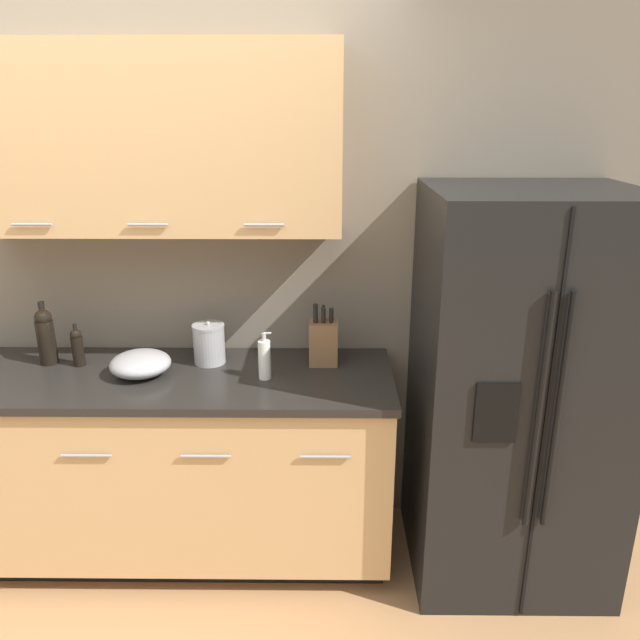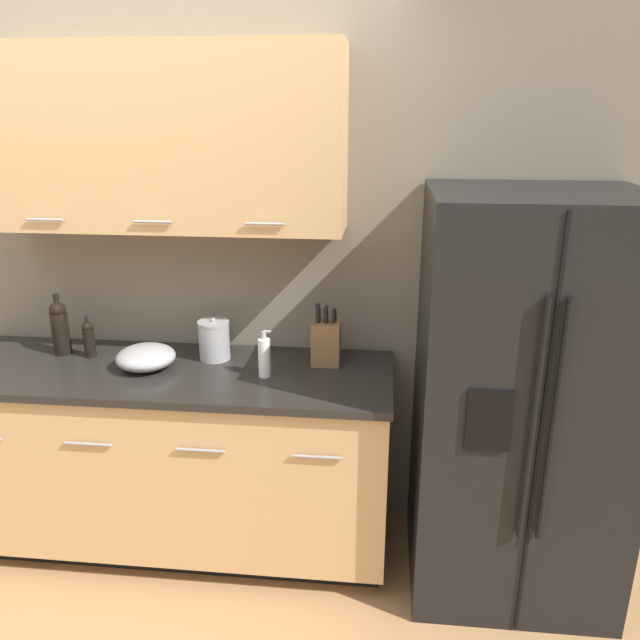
{
  "view_description": "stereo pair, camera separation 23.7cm",
  "coord_description": "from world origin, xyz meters",
  "px_view_note": "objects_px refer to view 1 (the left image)",
  "views": [
    {
      "loc": [
        0.93,
        -1.77,
        2.01
      ],
      "look_at": [
        0.9,
        0.71,
        1.16
      ],
      "focal_mm": 35.0,
      "sensor_mm": 36.0,
      "label": 1
    },
    {
      "loc": [
        1.16,
        -1.76,
        2.01
      ],
      "look_at": [
        0.9,
        0.71,
        1.16
      ],
      "focal_mm": 35.0,
      "sensor_mm": 36.0,
      "label": 2
    }
  ],
  "objects_px": {
    "refrigerator": "(516,392)",
    "mixing_bowl": "(140,364)",
    "wine_bottle": "(46,335)",
    "oil_bottle": "(77,346)",
    "steel_canister": "(209,344)",
    "soap_dispenser": "(265,359)",
    "knife_block": "(323,341)"
  },
  "relations": [
    {
      "from": "wine_bottle",
      "to": "oil_bottle",
      "type": "xyz_separation_m",
      "value": [
        0.15,
        -0.02,
        -0.04
      ]
    },
    {
      "from": "soap_dispenser",
      "to": "mixing_bowl",
      "type": "bearing_deg",
      "value": 176.41
    },
    {
      "from": "refrigerator",
      "to": "knife_block",
      "type": "distance_m",
      "value": 0.86
    },
    {
      "from": "soap_dispenser",
      "to": "steel_canister",
      "type": "height_order",
      "value": "soap_dispenser"
    },
    {
      "from": "mixing_bowl",
      "to": "knife_block",
      "type": "bearing_deg",
      "value": 9.7
    },
    {
      "from": "knife_block",
      "to": "oil_bottle",
      "type": "relative_size",
      "value": 1.47
    },
    {
      "from": "refrigerator",
      "to": "soap_dispenser",
      "type": "bearing_deg",
      "value": 179.46
    },
    {
      "from": "knife_block",
      "to": "wine_bottle",
      "type": "distance_m",
      "value": 1.24
    },
    {
      "from": "wine_bottle",
      "to": "mixing_bowl",
      "type": "height_order",
      "value": "wine_bottle"
    },
    {
      "from": "wine_bottle",
      "to": "mixing_bowl",
      "type": "bearing_deg",
      "value": -15.18
    },
    {
      "from": "refrigerator",
      "to": "soap_dispenser",
      "type": "height_order",
      "value": "refrigerator"
    },
    {
      "from": "refrigerator",
      "to": "oil_bottle",
      "type": "distance_m",
      "value": 1.93
    },
    {
      "from": "steel_canister",
      "to": "oil_bottle",
      "type": "bearing_deg",
      "value": -176.16
    },
    {
      "from": "steel_canister",
      "to": "wine_bottle",
      "type": "bearing_deg",
      "value": -178.77
    },
    {
      "from": "knife_block",
      "to": "soap_dispenser",
      "type": "relative_size",
      "value": 1.37
    },
    {
      "from": "oil_bottle",
      "to": "wine_bottle",
      "type": "bearing_deg",
      "value": 170.92
    },
    {
      "from": "oil_bottle",
      "to": "mixing_bowl",
      "type": "distance_m",
      "value": 0.32
    },
    {
      "from": "mixing_bowl",
      "to": "oil_bottle",
      "type": "bearing_deg",
      "value": 162.02
    },
    {
      "from": "refrigerator",
      "to": "oil_bottle",
      "type": "xyz_separation_m",
      "value": [
        -1.92,
        0.14,
        0.14
      ]
    },
    {
      "from": "oil_bottle",
      "to": "mixing_bowl",
      "type": "xyz_separation_m",
      "value": [
        0.31,
        -0.1,
        -0.04
      ]
    },
    {
      "from": "refrigerator",
      "to": "knife_block",
      "type": "xyz_separation_m",
      "value": [
        -0.83,
        0.18,
        0.16
      ]
    },
    {
      "from": "soap_dispenser",
      "to": "mixing_bowl",
      "type": "xyz_separation_m",
      "value": [
        -0.54,
        0.03,
        -0.04
      ]
    },
    {
      "from": "knife_block",
      "to": "wine_bottle",
      "type": "bearing_deg",
      "value": -179.42
    },
    {
      "from": "soap_dispenser",
      "to": "refrigerator",
      "type": "bearing_deg",
      "value": -0.54
    },
    {
      "from": "soap_dispenser",
      "to": "oil_bottle",
      "type": "relative_size",
      "value": 1.07
    },
    {
      "from": "wine_bottle",
      "to": "steel_canister",
      "type": "relative_size",
      "value": 1.47
    },
    {
      "from": "refrigerator",
      "to": "mixing_bowl",
      "type": "height_order",
      "value": "refrigerator"
    },
    {
      "from": "oil_bottle",
      "to": "knife_block",
      "type": "bearing_deg",
      "value": 1.87
    },
    {
      "from": "refrigerator",
      "to": "mixing_bowl",
      "type": "distance_m",
      "value": 1.62
    },
    {
      "from": "wine_bottle",
      "to": "oil_bottle",
      "type": "bearing_deg",
      "value": -9.08
    },
    {
      "from": "oil_bottle",
      "to": "steel_canister",
      "type": "xyz_separation_m",
      "value": [
        0.58,
        0.04,
        0.0
      ]
    },
    {
      "from": "knife_block",
      "to": "steel_canister",
      "type": "relative_size",
      "value": 1.46
    }
  ]
}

